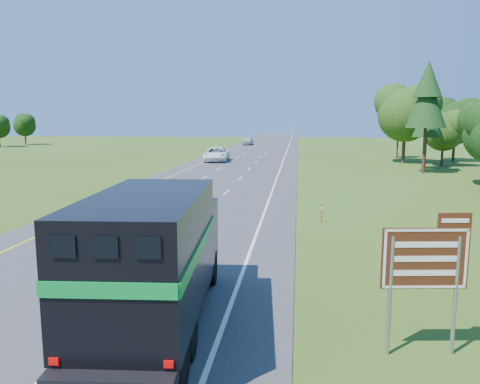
{
  "coord_description": "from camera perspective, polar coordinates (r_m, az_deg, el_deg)",
  "views": [
    {
      "loc": [
        7.54,
        -8.29,
        5.9
      ],
      "look_at": [
        4.3,
        17.88,
        1.8
      ],
      "focal_mm": 35.0,
      "sensor_mm": 36.0,
      "label": 1
    }
  ],
  "objects": [
    {
      "name": "delineator",
      "position": [
        27.37,
        9.93,
        -2.48
      ],
      "size": [
        0.09,
        0.05,
        1.1
      ],
      "color": "red",
      "rests_on": "ground"
    },
    {
      "name": "far_car",
      "position": [
        108.92,
        0.96,
        6.23
      ],
      "size": [
        2.25,
        5.28,
        1.78
      ],
      "primitive_type": "imported",
      "rotation": [
        0.0,
        0.0,
        -0.03
      ],
      "color": "#AFAFB6",
      "rests_on": "road"
    },
    {
      "name": "horse_truck",
      "position": [
        13.38,
        -10.39,
        -7.6
      ],
      "size": [
        3.41,
        9.08,
        3.94
      ],
      "rotation": [
        0.0,
        0.0,
        0.08
      ],
      "color": "black",
      "rests_on": "road"
    },
    {
      "name": "road",
      "position": [
        59.07,
        -0.32,
        3.13
      ],
      "size": [
        15.0,
        260.0,
        0.04
      ],
      "primitive_type": "cube",
      "color": "#38383A",
      "rests_on": "ground"
    },
    {
      "name": "lane_markings",
      "position": [
        59.07,
        -0.32,
        3.16
      ],
      "size": [
        11.15,
        260.0,
        0.01
      ],
      "color": "yellow",
      "rests_on": "road"
    },
    {
      "name": "white_suv",
      "position": [
        66.25,
        -2.87,
        4.62
      ],
      "size": [
        3.8,
        7.35,
        1.98
      ],
      "primitive_type": "imported",
      "rotation": [
        0.0,
        0.0,
        0.07
      ],
      "color": "white",
      "rests_on": "road"
    },
    {
      "name": "exit_sign",
      "position": [
        12.53,
        21.77,
        -8.15
      ],
      "size": [
        2.15,
        0.36,
        3.66
      ],
      "rotation": [
        0.0,
        0.0,
        0.14
      ],
      "color": "gray",
      "rests_on": "ground"
    }
  ]
}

